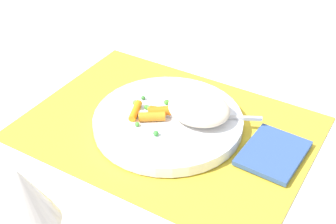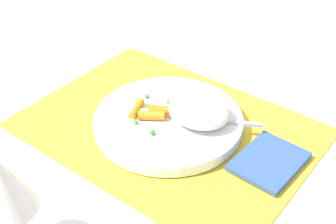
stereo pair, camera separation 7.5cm
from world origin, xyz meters
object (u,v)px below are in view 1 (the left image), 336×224
at_px(wine_glass, 22,200).
at_px(plate, 168,121).
at_px(rice_mound, 199,108).
at_px(carrot_portion, 155,112).
at_px(fork, 187,116).
at_px(napkin, 273,153).

bearing_deg(wine_glass, plate, -90.51).
bearing_deg(wine_glass, rice_mound, -98.07).
distance_m(plate, carrot_portion, 0.03).
xyz_separation_m(fork, wine_glass, (0.03, 0.33, 0.08)).
bearing_deg(rice_mound, napkin, 178.70).
bearing_deg(plate, rice_mound, -151.62).
height_order(rice_mound, napkin, rice_mound).
relative_size(carrot_portion, napkin, 0.73).
bearing_deg(napkin, wine_glass, 61.25).
xyz_separation_m(plate, napkin, (-0.18, -0.02, -0.01)).
distance_m(carrot_portion, wine_glass, 0.31).
relative_size(carrot_portion, wine_glass, 0.53).
distance_m(plate, napkin, 0.18).
height_order(plate, carrot_portion, carrot_portion).
distance_m(rice_mound, carrot_portion, 0.07).
bearing_deg(plate, wine_glass, 89.49).
height_order(rice_mound, wine_glass, wine_glass).
bearing_deg(carrot_portion, napkin, -171.22).
bearing_deg(rice_mound, plate, 28.38).
xyz_separation_m(plate, wine_glass, (0.00, 0.31, 0.10)).
height_order(plate, rice_mound, rice_mound).
bearing_deg(fork, rice_mound, -149.92).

